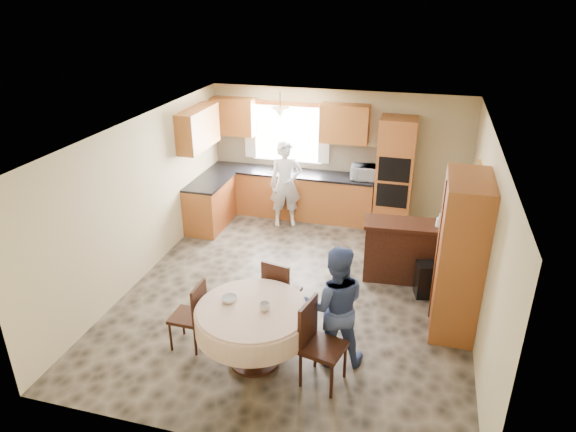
# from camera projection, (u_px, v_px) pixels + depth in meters

# --- Properties ---
(floor) EXTENTS (5.00, 6.00, 0.01)m
(floor) POSITION_uv_depth(u_px,v_px,m) (299.00, 290.00, 7.86)
(floor) COLOR brown
(floor) RESTS_ON ground
(ceiling) EXTENTS (5.00, 6.00, 0.01)m
(ceiling) POSITION_uv_depth(u_px,v_px,m) (300.00, 130.00, 6.83)
(ceiling) COLOR white
(ceiling) RESTS_ON wall_back
(wall_back) EXTENTS (5.00, 0.02, 2.50)m
(wall_back) POSITION_uv_depth(u_px,v_px,m) (337.00, 155.00, 9.98)
(wall_back) COLOR tan
(wall_back) RESTS_ON floor
(wall_front) EXTENTS (5.00, 0.02, 2.50)m
(wall_front) POSITION_uv_depth(u_px,v_px,m) (219.00, 344.00, 4.70)
(wall_front) COLOR tan
(wall_front) RESTS_ON floor
(wall_left) EXTENTS (0.02, 6.00, 2.50)m
(wall_left) POSITION_uv_depth(u_px,v_px,m) (143.00, 198.00, 7.94)
(wall_left) COLOR tan
(wall_left) RESTS_ON floor
(wall_right) EXTENTS (0.02, 6.00, 2.50)m
(wall_right) POSITION_uv_depth(u_px,v_px,m) (483.00, 236.00, 6.74)
(wall_right) COLOR tan
(wall_right) RESTS_ON floor
(window) EXTENTS (1.40, 0.03, 1.10)m
(window) POSITION_uv_depth(u_px,v_px,m) (287.00, 134.00, 10.06)
(window) COLOR white
(window) RESTS_ON wall_back
(curtain_left) EXTENTS (0.22, 0.02, 1.15)m
(curtain_left) POSITION_uv_depth(u_px,v_px,m) (250.00, 129.00, 10.18)
(curtain_left) COLOR white
(curtain_left) RESTS_ON wall_back
(curtain_right) EXTENTS (0.22, 0.02, 1.15)m
(curtain_right) POSITION_uv_depth(u_px,v_px,m) (324.00, 135.00, 9.81)
(curtain_right) COLOR white
(curtain_right) RESTS_ON wall_back
(base_cab_back) EXTENTS (3.30, 0.60, 0.88)m
(base_cab_back) POSITION_uv_depth(u_px,v_px,m) (291.00, 194.00, 10.25)
(base_cab_back) COLOR #BC6F32
(base_cab_back) RESTS_ON floor
(counter_back) EXTENTS (3.30, 0.64, 0.04)m
(counter_back) POSITION_uv_depth(u_px,v_px,m) (291.00, 173.00, 10.06)
(counter_back) COLOR black
(counter_back) RESTS_ON base_cab_back
(base_cab_left) EXTENTS (0.60, 1.20, 0.88)m
(base_cab_left) POSITION_uv_depth(u_px,v_px,m) (210.00, 204.00, 9.79)
(base_cab_left) COLOR #BC6F32
(base_cab_left) RESTS_ON floor
(counter_left) EXTENTS (0.64, 1.20, 0.04)m
(counter_left) POSITION_uv_depth(u_px,v_px,m) (209.00, 182.00, 9.60)
(counter_left) COLOR black
(counter_left) RESTS_ON base_cab_left
(backsplash) EXTENTS (3.30, 0.02, 0.55)m
(backsplash) POSITION_uv_depth(u_px,v_px,m) (295.00, 155.00, 10.20)
(backsplash) COLOR beige
(backsplash) RESTS_ON wall_back
(wall_cab_left) EXTENTS (0.85, 0.33, 0.72)m
(wall_cab_left) POSITION_uv_depth(u_px,v_px,m) (234.00, 116.00, 10.06)
(wall_cab_left) COLOR #B76C2D
(wall_cab_left) RESTS_ON wall_back
(wall_cab_right) EXTENTS (0.90, 0.33, 0.72)m
(wall_cab_right) POSITION_uv_depth(u_px,v_px,m) (345.00, 124.00, 9.53)
(wall_cab_right) COLOR #B76C2D
(wall_cab_right) RESTS_ON wall_back
(wall_cab_side) EXTENTS (0.33, 1.20, 0.72)m
(wall_cab_side) POSITION_uv_depth(u_px,v_px,m) (198.00, 128.00, 9.22)
(wall_cab_side) COLOR #B76C2D
(wall_cab_side) RESTS_ON wall_left
(oven_tower) EXTENTS (0.66, 0.62, 2.12)m
(oven_tower) POSITION_uv_depth(u_px,v_px,m) (395.00, 174.00, 9.51)
(oven_tower) COLOR #BC6F32
(oven_tower) RESTS_ON floor
(oven_upper) EXTENTS (0.56, 0.01, 0.45)m
(oven_upper) POSITION_uv_depth(u_px,v_px,m) (394.00, 170.00, 9.15)
(oven_upper) COLOR black
(oven_upper) RESTS_ON oven_tower
(oven_lower) EXTENTS (0.56, 0.01, 0.45)m
(oven_lower) POSITION_uv_depth(u_px,v_px,m) (392.00, 196.00, 9.36)
(oven_lower) COLOR black
(oven_lower) RESTS_ON oven_tower
(pendant) EXTENTS (0.36, 0.36, 0.18)m
(pendant) POSITION_uv_depth(u_px,v_px,m) (280.00, 113.00, 9.42)
(pendant) COLOR beige
(pendant) RESTS_ON ceiling
(sideboard) EXTENTS (1.30, 0.62, 0.91)m
(sideboard) POSITION_uv_depth(u_px,v_px,m) (404.00, 253.00, 7.99)
(sideboard) COLOR #3C1A10
(sideboard) RESTS_ON floor
(space_heater) EXTENTS (0.45, 0.36, 0.54)m
(space_heater) POSITION_uv_depth(u_px,v_px,m) (429.00, 280.00, 7.61)
(space_heater) COLOR black
(space_heater) RESTS_ON floor
(cupboard) EXTENTS (0.56, 1.11, 2.12)m
(cupboard) POSITION_uv_depth(u_px,v_px,m) (460.00, 255.00, 6.65)
(cupboard) COLOR #BC6F32
(cupboard) RESTS_ON floor
(dining_table) EXTENTS (1.39, 1.39, 0.79)m
(dining_table) POSITION_uv_depth(u_px,v_px,m) (253.00, 320.00, 6.11)
(dining_table) COLOR #3C1A10
(dining_table) RESTS_ON floor
(chair_left) EXTENTS (0.41, 0.41, 0.92)m
(chair_left) POSITION_uv_depth(u_px,v_px,m) (193.00, 312.00, 6.44)
(chair_left) COLOR #3C1A10
(chair_left) RESTS_ON floor
(chair_back) EXTENTS (0.50, 0.50, 0.98)m
(chair_back) POSITION_uv_depth(u_px,v_px,m) (279.00, 289.00, 6.87)
(chair_back) COLOR #3C1A10
(chair_back) RESTS_ON floor
(chair_right) EXTENTS (0.54, 0.54, 1.05)m
(chair_right) POSITION_uv_depth(u_px,v_px,m) (317.00, 339.00, 5.84)
(chair_right) COLOR #3C1A10
(chair_right) RESTS_ON floor
(framed_picture) EXTENTS (0.06, 0.64, 0.53)m
(framed_picture) POSITION_uv_depth(u_px,v_px,m) (478.00, 182.00, 7.77)
(framed_picture) COLOR gold
(framed_picture) RESTS_ON wall_right
(microwave) EXTENTS (0.51, 0.37, 0.27)m
(microwave) POSITION_uv_depth(u_px,v_px,m) (364.00, 172.00, 9.61)
(microwave) COLOR silver
(microwave) RESTS_ON counter_back
(person_sink) EXTENTS (0.71, 0.60, 1.66)m
(person_sink) POSITION_uv_depth(u_px,v_px,m) (286.00, 184.00, 9.68)
(person_sink) COLOR silver
(person_sink) RESTS_ON floor
(person_dining) EXTENTS (0.87, 0.74, 1.56)m
(person_dining) POSITION_uv_depth(u_px,v_px,m) (335.00, 306.00, 6.09)
(person_dining) COLOR #3B4C81
(person_dining) RESTS_ON floor
(bowl_sideboard) EXTENTS (0.24, 0.24, 0.05)m
(bowl_sideboard) POSITION_uv_depth(u_px,v_px,m) (387.00, 223.00, 7.87)
(bowl_sideboard) COLOR #B2B2B2
(bowl_sideboard) RESTS_ON sideboard
(bottle_sideboard) EXTENTS (0.12, 0.12, 0.27)m
(bottle_sideboard) POSITION_uv_depth(u_px,v_px,m) (439.00, 222.00, 7.64)
(bottle_sideboard) COLOR silver
(bottle_sideboard) RESTS_ON sideboard
(cup_table) EXTENTS (0.14, 0.14, 0.10)m
(cup_table) POSITION_uv_depth(u_px,v_px,m) (265.00, 307.00, 5.97)
(cup_table) COLOR #B2B2B2
(cup_table) RESTS_ON dining_table
(bowl_table) EXTENTS (0.24, 0.24, 0.06)m
(bowl_table) POSITION_uv_depth(u_px,v_px,m) (229.00, 299.00, 6.15)
(bowl_table) COLOR #B2B2B2
(bowl_table) RESTS_ON dining_table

